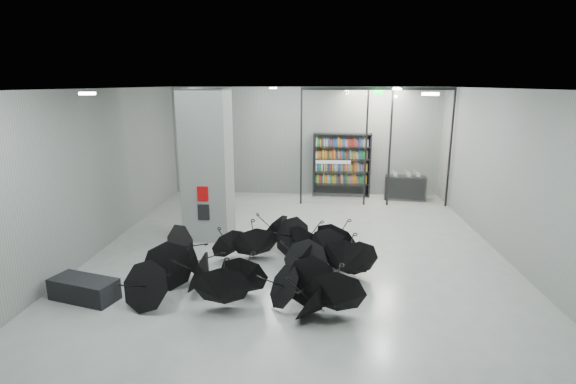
# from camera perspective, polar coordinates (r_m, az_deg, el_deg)

# --- Properties ---
(room) EXTENTS (14.00, 14.02, 4.01)m
(room) POSITION_cam_1_polar(r_m,az_deg,el_deg) (9.58, 1.23, 6.22)
(room) COLOR gray
(room) RESTS_ON ground
(column) EXTENTS (1.20, 1.20, 4.00)m
(column) POSITION_cam_1_polar(r_m,az_deg,el_deg) (12.04, -10.38, 3.50)
(column) COLOR slate
(column) RESTS_ON ground
(fire_cabinet) EXTENTS (0.28, 0.04, 0.38)m
(fire_cabinet) POSITION_cam_1_polar(r_m,az_deg,el_deg) (11.58, -10.96, -0.22)
(fire_cabinet) COLOR #A50A07
(fire_cabinet) RESTS_ON column
(info_panel) EXTENTS (0.30, 0.03, 0.42)m
(info_panel) POSITION_cam_1_polar(r_m,az_deg,el_deg) (11.71, -10.85, -2.59)
(info_panel) COLOR black
(info_panel) RESTS_ON column
(exit_sign) EXTENTS (0.30, 0.06, 0.15)m
(exit_sign) POSITION_cam_1_polar(r_m,az_deg,el_deg) (14.93, 11.61, 12.44)
(exit_sign) COLOR #0CE533
(exit_sign) RESTS_ON room
(glass_partition) EXTENTS (5.06, 0.08, 4.00)m
(glass_partition) POSITION_cam_1_polar(r_m,az_deg,el_deg) (15.25, 11.18, 6.30)
(glass_partition) COLOR silver
(glass_partition) RESTS_ON ground
(bench) EXTENTS (1.42, 0.91, 0.42)m
(bench) POSITION_cam_1_polar(r_m,az_deg,el_deg) (9.68, -24.83, -11.31)
(bench) COLOR black
(bench) RESTS_ON ground
(bookshelf) EXTENTS (2.14, 0.53, 2.34)m
(bookshelf) POSITION_cam_1_polar(r_m,az_deg,el_deg) (16.54, 6.95, 3.48)
(bookshelf) COLOR black
(bookshelf) RESTS_ON ground
(shop_counter) EXTENTS (1.50, 0.77, 0.86)m
(shop_counter) POSITION_cam_1_polar(r_m,az_deg,el_deg) (16.56, 14.88, 0.52)
(shop_counter) COLOR black
(shop_counter) RESTS_ON ground
(umbrella_cluster) EXTENTS (5.15, 4.89, 1.33)m
(umbrella_cluster) POSITION_cam_1_polar(r_m,az_deg,el_deg) (9.50, -2.02, -9.79)
(umbrella_cluster) COLOR black
(umbrella_cluster) RESTS_ON ground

